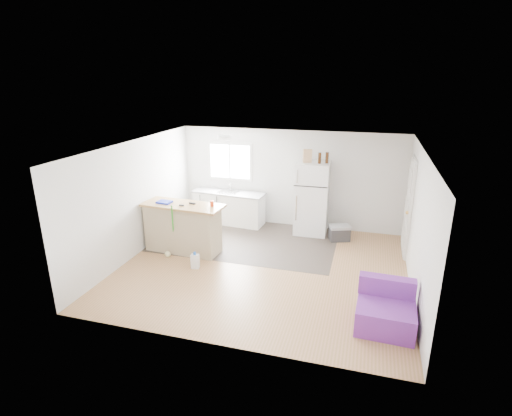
{
  "coord_description": "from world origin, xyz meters",
  "views": [
    {
      "loc": [
        1.83,
        -6.92,
        3.64
      ],
      "look_at": [
        -0.35,
        0.7,
        0.99
      ],
      "focal_mm": 28.0,
      "sensor_mm": 36.0,
      "label": 1
    }
  ],
  "objects_px": {
    "refrigerator": "(312,198)",
    "red_cup": "(212,203)",
    "cooler": "(339,233)",
    "bottle_left": "(320,158)",
    "bottle_right": "(327,158)",
    "purple_seat": "(385,311)",
    "cleaner_jug": "(195,261)",
    "blue_tray": "(164,202)",
    "peninsula": "(183,227)",
    "cardboard_box": "(307,156)",
    "mop": "(169,246)",
    "kitchen_cabinets": "(229,207)"
  },
  "relations": [
    {
      "from": "kitchen_cabinets",
      "to": "blue_tray",
      "type": "xyz_separation_m",
      "value": [
        -0.75,
        -1.93,
        0.66
      ]
    },
    {
      "from": "bottle_right",
      "to": "kitchen_cabinets",
      "type": "bearing_deg",
      "value": 177.72
    },
    {
      "from": "cardboard_box",
      "to": "bottle_right",
      "type": "relative_size",
      "value": 1.2
    },
    {
      "from": "peninsula",
      "to": "cleaner_jug",
      "type": "bearing_deg",
      "value": -46.53
    },
    {
      "from": "cooler",
      "to": "peninsula",
      "type": "bearing_deg",
      "value": -175.42
    },
    {
      "from": "cardboard_box",
      "to": "bottle_left",
      "type": "height_order",
      "value": "cardboard_box"
    },
    {
      "from": "refrigerator",
      "to": "bottle_left",
      "type": "xyz_separation_m",
      "value": [
        0.14,
        -0.09,
        0.99
      ]
    },
    {
      "from": "bottle_right",
      "to": "mop",
      "type": "bearing_deg",
      "value": -143.76
    },
    {
      "from": "kitchen_cabinets",
      "to": "refrigerator",
      "type": "xyz_separation_m",
      "value": [
        2.13,
        -0.09,
        0.44
      ]
    },
    {
      "from": "refrigerator",
      "to": "kitchen_cabinets",
      "type": "bearing_deg",
      "value": 176.16
    },
    {
      "from": "purple_seat",
      "to": "red_cup",
      "type": "bearing_deg",
      "value": 156.12
    },
    {
      "from": "refrigerator",
      "to": "cleaner_jug",
      "type": "distance_m",
      "value": 3.24
    },
    {
      "from": "bottle_right",
      "to": "cooler",
      "type": "bearing_deg",
      "value": -35.61
    },
    {
      "from": "peninsula",
      "to": "mop",
      "type": "distance_m",
      "value": 0.49
    },
    {
      "from": "kitchen_cabinets",
      "to": "purple_seat",
      "type": "bearing_deg",
      "value": -37.81
    },
    {
      "from": "bottle_right",
      "to": "cleaner_jug",
      "type": "bearing_deg",
      "value": -131.32
    },
    {
      "from": "peninsula",
      "to": "cooler",
      "type": "bearing_deg",
      "value": 29.48
    },
    {
      "from": "cooler",
      "to": "bottle_left",
      "type": "relative_size",
      "value": 2.21
    },
    {
      "from": "cleaner_jug",
      "to": "bottle_right",
      "type": "height_order",
      "value": "bottle_right"
    },
    {
      "from": "kitchen_cabinets",
      "to": "cooler",
      "type": "height_order",
      "value": "kitchen_cabinets"
    },
    {
      "from": "red_cup",
      "to": "cardboard_box",
      "type": "height_order",
      "value": "cardboard_box"
    },
    {
      "from": "bottle_left",
      "to": "refrigerator",
      "type": "bearing_deg",
      "value": 147.76
    },
    {
      "from": "purple_seat",
      "to": "cleaner_jug",
      "type": "bearing_deg",
      "value": 167.19
    },
    {
      "from": "refrigerator",
      "to": "mop",
      "type": "height_order",
      "value": "refrigerator"
    },
    {
      "from": "purple_seat",
      "to": "kitchen_cabinets",
      "type": "bearing_deg",
      "value": 138.99
    },
    {
      "from": "cardboard_box",
      "to": "bottle_right",
      "type": "distance_m",
      "value": 0.44
    },
    {
      "from": "peninsula",
      "to": "cooler",
      "type": "height_order",
      "value": "peninsula"
    },
    {
      "from": "refrigerator",
      "to": "mop",
      "type": "bearing_deg",
      "value": -142.15
    },
    {
      "from": "cardboard_box",
      "to": "bottle_left",
      "type": "distance_m",
      "value": 0.29
    },
    {
      "from": "cooler",
      "to": "mop",
      "type": "height_order",
      "value": "mop"
    },
    {
      "from": "mop",
      "to": "cardboard_box",
      "type": "distance_m",
      "value": 3.67
    },
    {
      "from": "peninsula",
      "to": "cooler",
      "type": "relative_size",
      "value": 3.21
    },
    {
      "from": "cooler",
      "to": "blue_tray",
      "type": "distance_m",
      "value": 4.0
    },
    {
      "from": "blue_tray",
      "to": "cardboard_box",
      "type": "relative_size",
      "value": 1.0
    },
    {
      "from": "refrigerator",
      "to": "red_cup",
      "type": "height_order",
      "value": "refrigerator"
    },
    {
      "from": "cooler",
      "to": "bottle_right",
      "type": "distance_m",
      "value": 1.75
    },
    {
      "from": "purple_seat",
      "to": "red_cup",
      "type": "height_order",
      "value": "red_cup"
    },
    {
      "from": "cooler",
      "to": "cleaner_jug",
      "type": "xyz_separation_m",
      "value": [
        -2.62,
        -2.22,
        -0.03
      ]
    },
    {
      "from": "red_cup",
      "to": "bottle_left",
      "type": "distance_m",
      "value": 2.68
    },
    {
      "from": "refrigerator",
      "to": "cardboard_box",
      "type": "distance_m",
      "value": 1.03
    },
    {
      "from": "mop",
      "to": "red_cup",
      "type": "height_order",
      "value": "red_cup"
    },
    {
      "from": "purple_seat",
      "to": "bottle_right",
      "type": "xyz_separation_m",
      "value": [
        -1.36,
        3.48,
        1.6
      ]
    },
    {
      "from": "refrigerator",
      "to": "cooler",
      "type": "bearing_deg",
      "value": -24.61
    },
    {
      "from": "refrigerator",
      "to": "blue_tray",
      "type": "xyz_separation_m",
      "value": [
        -2.87,
        -1.84,
        0.22
      ]
    },
    {
      "from": "refrigerator",
      "to": "cleaner_jug",
      "type": "relative_size",
      "value": 5.03
    },
    {
      "from": "refrigerator",
      "to": "purple_seat",
      "type": "distance_m",
      "value": 3.91
    },
    {
      "from": "kitchen_cabinets",
      "to": "cleaner_jug",
      "type": "distance_m",
      "value": 2.63
    },
    {
      "from": "red_cup",
      "to": "cooler",
      "type": "bearing_deg",
      "value": 30.27
    },
    {
      "from": "refrigerator",
      "to": "red_cup",
      "type": "xyz_separation_m",
      "value": [
        -1.81,
        -1.78,
        0.26
      ]
    },
    {
      "from": "red_cup",
      "to": "cardboard_box",
      "type": "relative_size",
      "value": 0.4
    }
  ]
}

